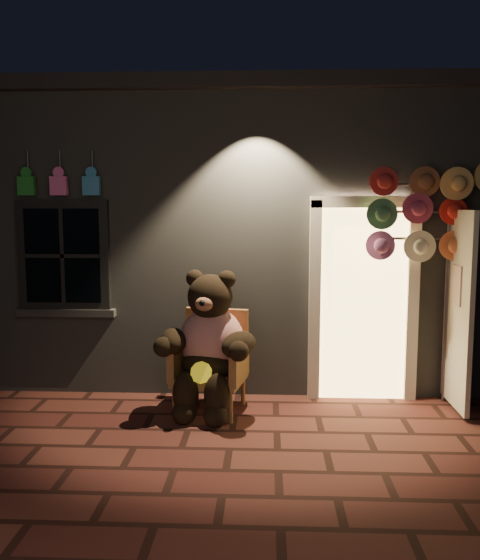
{
  "coord_description": "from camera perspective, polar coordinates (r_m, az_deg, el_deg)",
  "views": [
    {
      "loc": [
        0.32,
        -4.89,
        2.09
      ],
      "look_at": [
        0.05,
        1.0,
        1.35
      ],
      "focal_mm": 38.0,
      "sensor_mm": 36.0,
      "label": 1
    }
  ],
  "objects": [
    {
      "name": "hat_rack",
      "position": [
        6.39,
        18.1,
        6.26
      ],
      "size": [
        1.42,
        0.22,
        2.51
      ],
      "color": "#59595E",
      "rests_on": "ground"
    },
    {
      "name": "ground",
      "position": [
        5.33,
        -1.03,
        -15.96
      ],
      "size": [
        60.0,
        60.0,
        0.0
      ],
      "primitive_type": "plane",
      "color": "#552820",
      "rests_on": "ground"
    },
    {
      "name": "teddy_bear",
      "position": [
        5.97,
        -3.0,
        -6.19
      ],
      "size": [
        1.05,
        0.9,
        1.47
      ],
      "rotation": [
        0.0,
        0.0,
        -0.19
      ],
      "color": "#B01412",
      "rests_on": "ground"
    },
    {
      "name": "wicker_armchair",
      "position": [
        6.14,
        -2.72,
        -7.77
      ],
      "size": [
        0.8,
        0.75,
        1.02
      ],
      "rotation": [
        0.0,
        0.0,
        -0.19
      ],
      "color": "#A66C40",
      "rests_on": "ground"
    },
    {
      "name": "shop_building",
      "position": [
        8.89,
        0.61,
        4.88
      ],
      "size": [
        7.3,
        5.95,
        3.51
      ],
      "color": "slate",
      "rests_on": "ground"
    }
  ]
}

